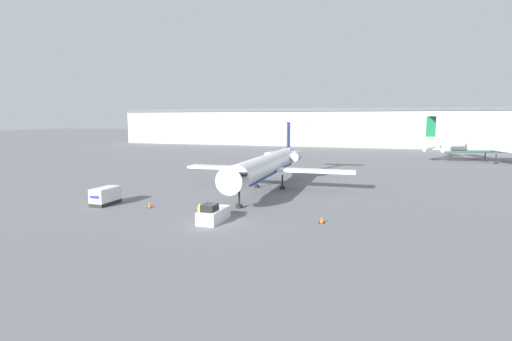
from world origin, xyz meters
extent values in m
plane|color=slate|center=(0.00, 0.00, 0.00)|extent=(600.00, 600.00, 0.00)
cube|color=#B2B2B7|center=(0.00, 120.00, 6.54)|extent=(180.00, 16.00, 13.08)
cube|color=#4C515B|center=(0.00, 120.00, 13.68)|extent=(180.00, 16.80, 1.20)
cylinder|color=white|center=(-0.35, 19.62, 3.70)|extent=(3.71, 26.32, 3.12)
cone|color=white|center=(-0.03, 5.25, 3.70)|extent=(3.18, 2.57, 3.12)
cube|color=black|center=(-0.05, 6.25, 4.25)|extent=(2.67, 0.76, 0.44)
cone|color=white|center=(-0.68, 34.46, 3.70)|extent=(2.88, 3.49, 2.81)
cube|color=navy|center=(-0.35, 19.62, 2.69)|extent=(3.34, 23.69, 0.20)
cube|color=white|center=(6.77, 21.09, 3.00)|extent=(11.25, 2.84, 0.36)
cube|color=white|center=(-7.53, 20.77, 3.00)|extent=(11.25, 2.84, 0.36)
cylinder|color=#ADADB7|center=(1.67, 30.70, 4.09)|extent=(1.63, 3.22, 1.56)
cylinder|color=#ADADB7|center=(-2.86, 30.60, 4.09)|extent=(1.63, 3.22, 1.56)
cube|color=navy|center=(-0.70, 35.15, 7.60)|extent=(0.29, 2.20, 4.68)
cube|color=white|center=(-0.70, 35.15, 9.94)|extent=(8.46, 1.99, 0.20)
cylinder|color=black|center=(-0.08, 7.50, 1.07)|extent=(0.24, 0.24, 2.14)
cylinder|color=black|center=(-0.08, 7.50, 0.20)|extent=(0.80, 0.80, 0.40)
cylinder|color=black|center=(-2.42, 21.49, 1.07)|extent=(0.24, 0.24, 2.14)
cylinder|color=black|center=(-2.42, 21.49, 0.20)|extent=(0.80, 0.80, 0.40)
cylinder|color=black|center=(1.64, 21.58, 1.07)|extent=(0.24, 0.24, 2.14)
cylinder|color=black|center=(1.64, 21.58, 0.20)|extent=(0.80, 0.80, 0.40)
cube|color=silver|center=(-0.44, 0.90, 0.65)|extent=(1.95, 4.53, 1.30)
cube|color=black|center=(-0.44, -0.09, 1.65)|extent=(1.36, 1.63, 0.70)
cube|color=black|center=(-0.44, 3.08, 0.45)|extent=(1.75, 0.30, 0.78)
cube|color=#232326|center=(-16.35, 4.17, 0.23)|extent=(1.84, 3.80, 0.45)
cube|color=silver|center=(-16.35, 4.17, 1.29)|extent=(1.84, 3.80, 1.68)
cube|color=navy|center=(-16.35, 2.25, 1.29)|extent=(1.29, 0.04, 0.36)
cube|color=#232838|center=(-2.03, 1.00, 0.41)|extent=(0.32, 0.20, 0.83)
cube|color=yellow|center=(-2.03, 1.00, 1.16)|extent=(0.40, 0.24, 0.66)
sphere|color=tan|center=(-2.03, 1.00, 1.60)|extent=(0.24, 0.24, 0.24)
cube|color=black|center=(-10.28, 4.38, 0.02)|extent=(0.56, 0.56, 0.04)
cone|color=orange|center=(-10.28, 4.38, 0.38)|extent=(0.40, 0.40, 0.67)
cube|color=black|center=(10.28, 3.65, 0.02)|extent=(0.58, 0.58, 0.04)
cone|color=orange|center=(10.28, 3.65, 0.35)|extent=(0.41, 0.41, 0.63)
cylinder|color=white|center=(42.16, 72.38, 4.20)|extent=(26.61, 10.28, 3.84)
cone|color=white|center=(27.28, 68.58, 4.20)|extent=(4.95, 4.40, 3.46)
cube|color=#19723F|center=(42.16, 72.38, 2.95)|extent=(23.95, 9.25, 0.20)
cube|color=white|center=(38.75, 80.38, 3.33)|extent=(6.40, 13.72, 0.36)
cylinder|color=#ADADB7|center=(30.69, 72.36, 4.68)|extent=(3.40, 2.68, 2.00)
cylinder|color=#ADADB7|center=(32.08, 66.89, 4.68)|extent=(3.40, 2.68, 2.00)
cube|color=#19723F|center=(26.46, 68.37, 8.62)|extent=(2.19, 0.78, 5.00)
cube|color=white|center=(26.46, 68.37, 11.12)|extent=(3.97, 9.17, 0.20)
cylinder|color=black|center=(40.92, 69.48, 1.14)|extent=(0.24, 0.24, 2.27)
cylinder|color=black|center=(40.92, 69.48, 0.20)|extent=(0.80, 0.80, 0.40)
cylinder|color=black|center=(39.68, 74.32, 1.14)|extent=(0.24, 0.24, 2.27)
cylinder|color=black|center=(39.68, 74.32, 0.20)|extent=(0.80, 0.80, 0.40)
camera|label=1|loc=(16.06, -35.94, 10.55)|focal=28.00mm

